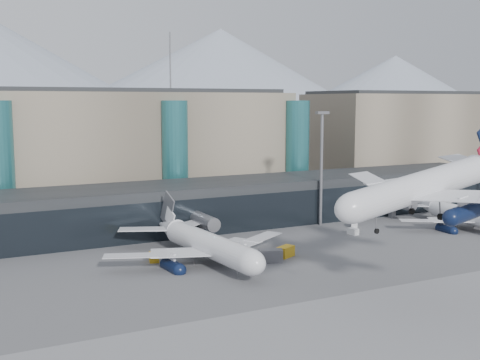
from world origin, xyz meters
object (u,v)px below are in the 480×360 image
lightmast_mid (321,162)px  veh_h (286,252)px  jet_parked_mid (199,235)px  jet_parked_right (459,209)px  veh_g (353,231)px  veh_d (354,224)px  hero_jet (436,175)px  veh_b (154,257)px  veh_c (271,256)px

lightmast_mid → veh_h: (-21.65, -20.69, -13.45)m
veh_h → jet_parked_mid: bearing=132.8°
jet_parked_right → veh_g: 26.44m
jet_parked_mid → veh_d: 42.72m
hero_jet → veh_h: (-5.27, 30.33, -16.88)m
jet_parked_right → veh_d: (-21.22, 9.96, -3.30)m
lightmast_mid → veh_d: lightmast_mid is taller
veh_h → veh_b: bearing=133.3°
jet_parked_right → veh_b: bearing=92.6°
hero_jet → jet_parked_mid: hero_jet is taller
jet_parked_right → jet_parked_mid: bearing=94.6°
hero_jet → jet_parked_right: (42.73, 35.35, -13.85)m
lightmast_mid → hero_jet: bearing=-107.8°
veh_g → veh_h: (-22.12, -9.29, 0.30)m
veh_d → jet_parked_right: bearing=-80.7°
lightmast_mid → veh_d: 15.72m
lightmast_mid → hero_jet: lightmast_mid is taller
veh_b → veh_h: size_ratio=0.76×
veh_b → veh_g: size_ratio=1.16×
veh_b → veh_d: bearing=-66.4°
lightmast_mid → jet_parked_mid: lightmast_mid is taller
veh_b → jet_parked_mid: bearing=-92.8°
lightmast_mid → veh_b: lightmast_mid is taller
veh_d → lightmast_mid: bearing=76.3°
veh_b → veh_g: (44.33, 1.64, -0.10)m
veh_c → veh_g: veh_c is taller
jet_parked_mid → veh_c: size_ratio=9.10×
lightmast_mid → veh_b: size_ratio=9.65×
jet_parked_right → veh_g: jet_parked_right is taller
hero_jet → jet_parked_right: hero_jet is taller
lightmast_mid → veh_g: lightmast_mid is taller
veh_c → jet_parked_right: bearing=31.3°
lightmast_mid → jet_parked_mid: bearing=-156.9°
jet_parked_mid → veh_h: 15.92m
veh_b → veh_g: veh_b is taller
veh_b → hero_jet: bearing=-129.0°
hero_jet → jet_parked_right: 57.16m
hero_jet → veh_d: size_ratio=14.18×
jet_parked_right → veh_b: jet_parked_right is taller
jet_parked_mid → veh_g: (36.74, 4.09, -3.87)m
hero_jet → veh_h: size_ratio=9.93×
veh_g → veh_c: bearing=-73.7°
hero_jet → veh_b: 49.89m
veh_h → veh_g: bearing=-4.9°
veh_h → hero_jet: bearing=-107.8°
jet_parked_right → veh_b: size_ratio=12.33×
jet_parked_right → veh_g: size_ratio=14.29×
jet_parked_right → veh_c: bearing=102.3°
jet_parked_right → veh_c: (-52.19, -6.92, -2.86)m
veh_b → veh_g: bearing=-72.8°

